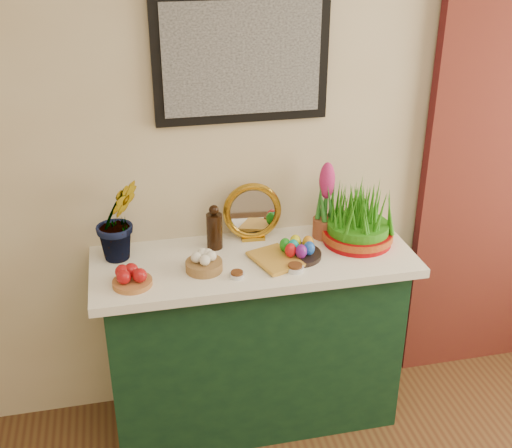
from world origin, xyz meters
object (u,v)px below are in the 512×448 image
(mirror, at_px, (252,212))
(book, at_px, (258,264))
(wheatgrass_sabzeh, at_px, (359,219))
(sideboard, at_px, (254,343))
(hyacinth_green, at_px, (117,207))

(mirror, xyz_separation_m, book, (-0.03, -0.27, -0.11))
(mirror, relative_size, wheatgrass_sabzeh, 0.84)
(sideboard, bearing_deg, book, -90.02)
(sideboard, xyz_separation_m, hyacinth_green, (-0.56, 0.12, 0.70))
(wheatgrass_sabzeh, bearing_deg, book, -165.49)
(mirror, bearing_deg, wheatgrass_sabzeh, -17.63)
(sideboard, height_order, book, book)
(sideboard, distance_m, wheatgrass_sabzeh, 0.76)
(mirror, height_order, wheatgrass_sabzeh, mirror)
(mirror, bearing_deg, sideboard, -100.50)
(hyacinth_green, relative_size, book, 2.15)
(mirror, relative_size, book, 1.22)
(book, bearing_deg, hyacinth_green, 141.08)
(mirror, bearing_deg, hyacinth_green, -174.36)
(sideboard, relative_size, mirror, 4.82)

